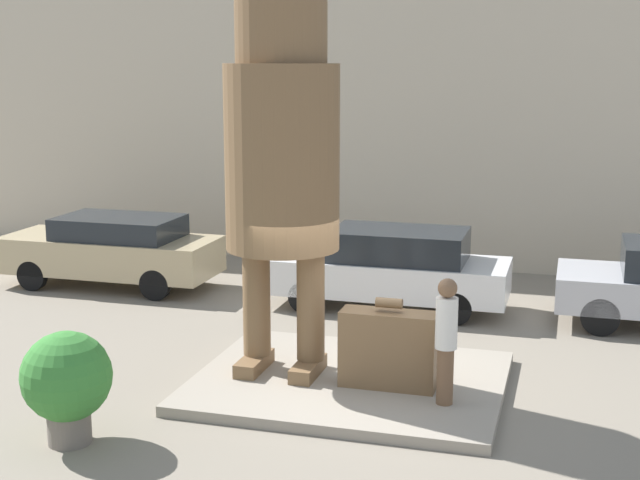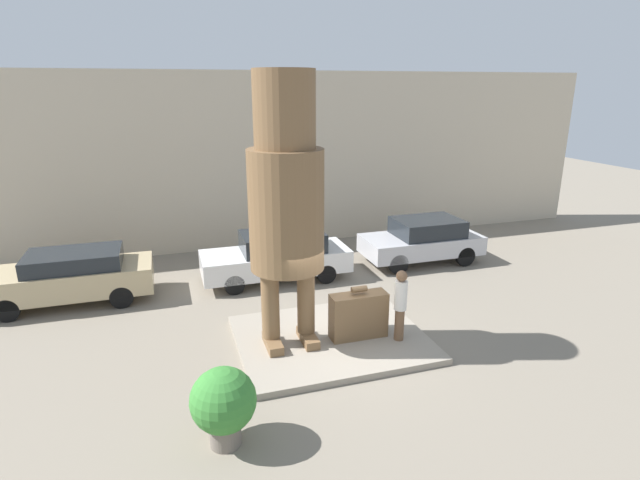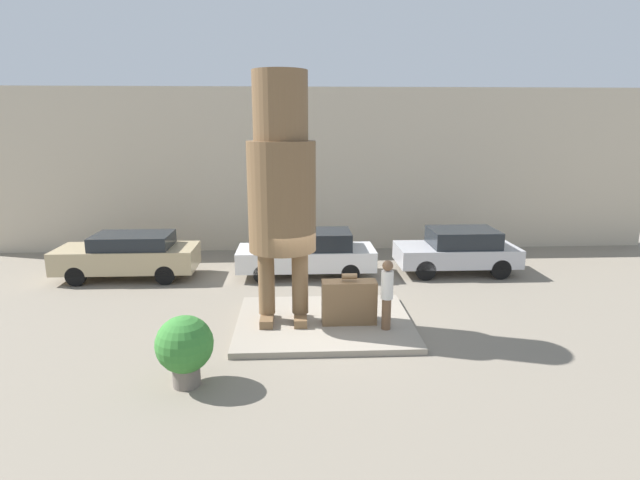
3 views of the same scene
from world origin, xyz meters
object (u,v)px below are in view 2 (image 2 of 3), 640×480
at_px(parked_car_tan, 70,276).
at_px(parked_car_white, 278,256).
at_px(parked_car_silver, 423,239).
at_px(tourist, 400,302).
at_px(giant_suitcase, 358,315).
at_px(planter_pot, 223,403).
at_px(statue_figure, 286,193).

bearing_deg(parked_car_tan, parked_car_white, 179.60).
bearing_deg(parked_car_silver, tourist, 56.26).
xyz_separation_m(giant_suitcase, parked_car_silver, (4.32, 4.72, 0.10)).
distance_m(giant_suitcase, planter_pot, 4.43).
bearing_deg(giant_suitcase, parked_car_tan, 146.30).
bearing_deg(parked_car_white, tourist, 109.67).
bearing_deg(tourist, parked_car_white, 109.67).
relative_size(parked_car_tan, parked_car_silver, 1.11).
bearing_deg(parked_car_tan, planter_pot, 115.04).
bearing_deg(planter_pot, parked_car_white, 70.17).
distance_m(tourist, planter_pot, 4.95).
height_order(giant_suitcase, parked_car_silver, parked_car_silver).
bearing_deg(planter_pot, statue_figure, 57.24).
distance_m(tourist, parked_car_tan, 9.32).
xyz_separation_m(statue_figure, parked_car_silver, (5.97, 4.46, -2.94)).
distance_m(giant_suitcase, parked_car_tan, 8.35).
bearing_deg(parked_car_white, giant_suitcase, 101.33).
height_order(giant_suitcase, planter_pot, giant_suitcase).
bearing_deg(tourist, planter_pot, -153.15).
bearing_deg(tourist, statue_figure, 164.82).
relative_size(tourist, parked_car_white, 0.38).
height_order(parked_car_tan, parked_car_white, parked_car_white).
distance_m(parked_car_tan, parked_car_white, 6.02).
xyz_separation_m(tourist, parked_car_white, (-1.79, 5.02, -0.30)).
relative_size(giant_suitcase, parked_car_white, 0.30).
bearing_deg(statue_figure, parked_car_white, 80.34).
xyz_separation_m(parked_car_tan, parked_car_silver, (11.26, 0.09, 0.01)).
height_order(giant_suitcase, tourist, tourist).
distance_m(parked_car_silver, planter_pot, 10.78).
relative_size(statue_figure, giant_suitcase, 4.48).
distance_m(statue_figure, parked_car_white, 5.29).
xyz_separation_m(parked_car_silver, planter_pot, (-7.85, -7.38, 0.01)).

